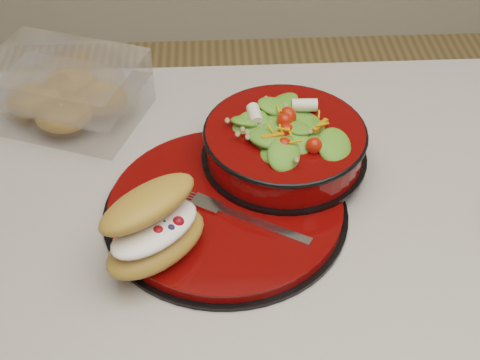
{
  "coord_description": "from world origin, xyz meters",
  "views": [
    {
      "loc": [
        -0.07,
        -0.62,
        1.53
      ],
      "look_at": [
        -0.03,
        0.03,
        0.94
      ],
      "focal_mm": 50.0,
      "sensor_mm": 36.0,
      "label": 1
    }
  ],
  "objects_px": {
    "croissant": "(155,227)",
    "pastry_box": "(66,92)",
    "salad_bowl": "(285,138)",
    "dinner_plate": "(226,208)",
    "fork": "(246,218)"
  },
  "relations": [
    {
      "from": "dinner_plate",
      "to": "pastry_box",
      "type": "height_order",
      "value": "pastry_box"
    },
    {
      "from": "croissant",
      "to": "pastry_box",
      "type": "distance_m",
      "value": 0.34
    },
    {
      "from": "salad_bowl",
      "to": "fork",
      "type": "bearing_deg",
      "value": -117.11
    },
    {
      "from": "croissant",
      "to": "salad_bowl",
      "type": "bearing_deg",
      "value": 1.4
    },
    {
      "from": "salad_bowl",
      "to": "croissant",
      "type": "height_order",
      "value": "salad_bowl"
    },
    {
      "from": "dinner_plate",
      "to": "fork",
      "type": "bearing_deg",
      "value": -53.17
    },
    {
      "from": "salad_bowl",
      "to": "pastry_box",
      "type": "bearing_deg",
      "value": 155.81
    },
    {
      "from": "dinner_plate",
      "to": "salad_bowl",
      "type": "xyz_separation_m",
      "value": [
        0.08,
        0.09,
        0.05
      ]
    },
    {
      "from": "salad_bowl",
      "to": "pastry_box",
      "type": "xyz_separation_m",
      "value": [
        -0.32,
        0.14,
        -0.01
      ]
    },
    {
      "from": "salad_bowl",
      "to": "fork",
      "type": "distance_m",
      "value": 0.14
    },
    {
      "from": "croissant",
      "to": "fork",
      "type": "distance_m",
      "value": 0.12
    },
    {
      "from": "dinner_plate",
      "to": "salad_bowl",
      "type": "relative_size",
      "value": 1.39
    },
    {
      "from": "croissant",
      "to": "fork",
      "type": "relative_size",
      "value": 1.07
    },
    {
      "from": "dinner_plate",
      "to": "fork",
      "type": "relative_size",
      "value": 2.13
    },
    {
      "from": "croissant",
      "to": "pastry_box",
      "type": "relative_size",
      "value": 0.62
    }
  ]
}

